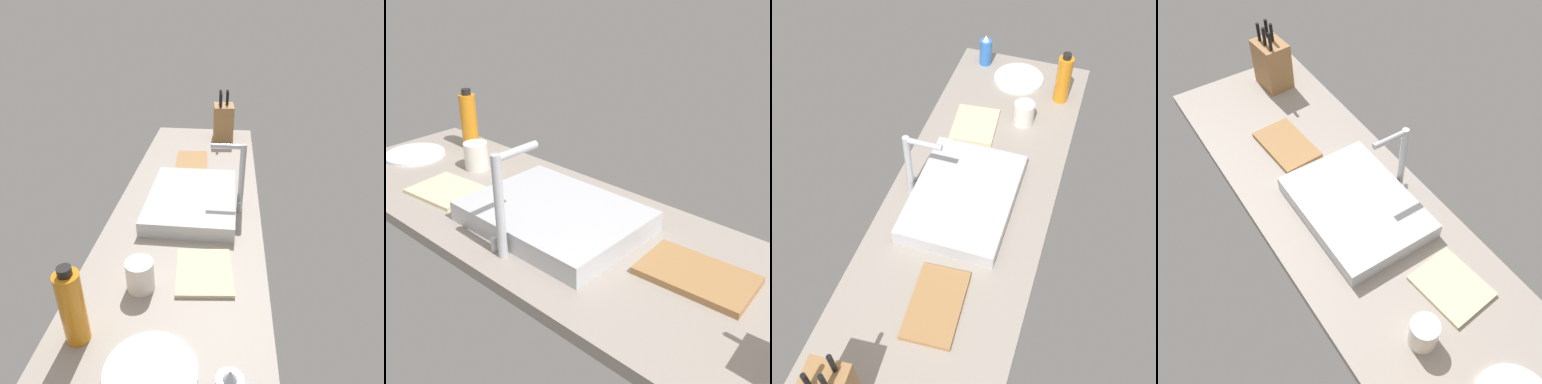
# 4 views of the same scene
# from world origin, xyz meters

# --- Properties ---
(countertop_slab) EXTENTS (1.90, 0.59, 0.04)m
(countertop_slab) POSITION_xyz_m (0.00, 0.00, 0.02)
(countertop_slab) COLOR gray
(countertop_slab) RESTS_ON ground
(sink_basin) EXTENTS (0.48, 0.35, 0.06)m
(sink_basin) POSITION_xyz_m (0.03, 0.02, 0.06)
(sink_basin) COLOR #B7BABF
(sink_basin) RESTS_ON countertop_slab
(faucet) EXTENTS (0.06, 0.14, 0.28)m
(faucet) POSITION_xyz_m (0.02, 0.20, 0.20)
(faucet) COLOR #B7BABF
(faucet) RESTS_ON countertop_slab
(cutting_board) EXTENTS (0.28, 0.18, 0.02)m
(cutting_board) POSITION_xyz_m (-0.39, -0.03, 0.04)
(cutting_board) COLOR #9E7042
(cutting_board) RESTS_ON countertop_slab
(soap_bottle) EXTENTS (0.06, 0.06, 0.15)m
(soap_bottle) POSITION_xyz_m (0.86, 0.18, 0.10)
(soap_bottle) COLOR blue
(soap_bottle) RESTS_ON countertop_slab
(water_bottle) EXTENTS (0.06, 0.06, 0.23)m
(water_bottle) POSITION_xyz_m (0.70, -0.20, 0.14)
(water_bottle) COLOR orange
(water_bottle) RESTS_ON countertop_slab
(dinner_plate) EXTENTS (0.22, 0.22, 0.01)m
(dinner_plate) POSITION_xyz_m (0.78, 0.00, 0.04)
(dinner_plate) COLOR white
(dinner_plate) RESTS_ON countertop_slab
(dish_towel) EXTENTS (0.23, 0.19, 0.01)m
(dish_towel) POSITION_xyz_m (0.43, 0.10, 0.04)
(dish_towel) COLOR beige
(dish_towel) RESTS_ON countertop_slab
(coffee_mug) EXTENTS (0.08, 0.08, 0.10)m
(coffee_mug) POSITION_xyz_m (0.51, -0.08, 0.08)
(coffee_mug) COLOR silver
(coffee_mug) RESTS_ON countertop_slab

